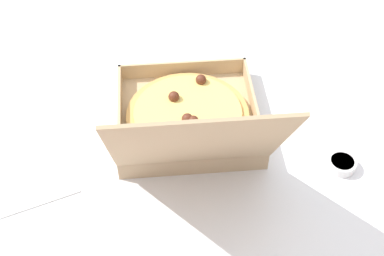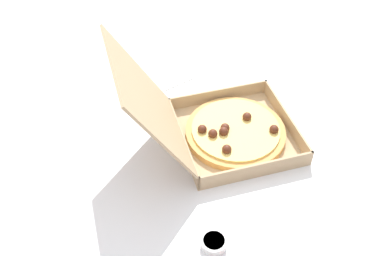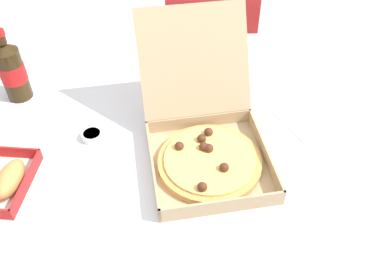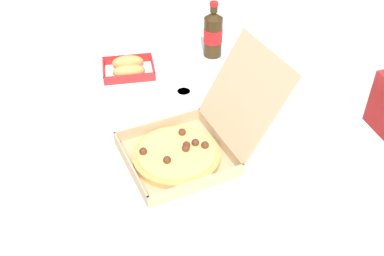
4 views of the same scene
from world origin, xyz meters
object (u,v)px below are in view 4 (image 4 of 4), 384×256
at_px(cola_bottle, 213,34).
at_px(dipping_sauce_cup, 184,93).
at_px(pizza_box_open, 188,145).
at_px(bread_side_box, 128,68).
at_px(paper_menu, 278,227).

relative_size(cola_bottle, dipping_sauce_cup, 4.00).
relative_size(pizza_box_open, cola_bottle, 2.14).
distance_m(pizza_box_open, dipping_sauce_cup, 0.32).
height_order(pizza_box_open, bread_side_box, pizza_box_open).
relative_size(paper_menu, dipping_sauce_cup, 3.75).
height_order(bread_side_box, dipping_sauce_cup, bread_side_box).
distance_m(paper_menu, dipping_sauce_cup, 0.64).
bearing_deg(cola_bottle, paper_menu, -7.38).
xyz_separation_m(pizza_box_open, bread_side_box, (-0.51, -0.09, -0.02)).
xyz_separation_m(bread_side_box, dipping_sauce_cup, (0.20, 0.16, -0.01)).
relative_size(pizza_box_open, bread_side_box, 2.34).
xyz_separation_m(bread_side_box, paper_menu, (0.83, 0.24, -0.02)).
bearing_deg(dipping_sauce_cup, cola_bottle, 142.41).
bearing_deg(pizza_box_open, dipping_sauce_cup, 167.01).
xyz_separation_m(pizza_box_open, paper_menu, (0.32, 0.15, -0.04)).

